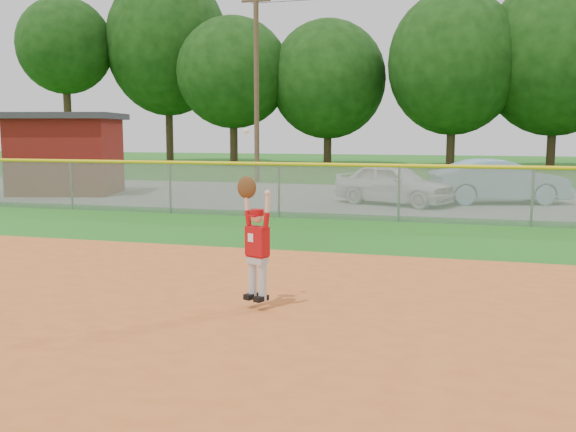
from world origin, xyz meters
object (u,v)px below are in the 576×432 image
object	(u,v)px
car_blue	(499,181)
utility_shed	(66,153)
ballplayer	(256,239)
car_white_a	(394,184)

from	to	relation	value
car_blue	utility_shed	world-z (taller)	utility_shed
car_blue	ballplayer	size ratio (longest dim) A/B	1.94
car_white_a	ballplayer	xyz separation A→B (m)	(-0.35, -13.03, 0.28)
car_white_a	ballplayer	world-z (taller)	ballplayer
car_white_a	ballplayer	size ratio (longest dim) A/B	1.72
car_blue	utility_shed	xyz separation A→B (m)	(-15.77, -1.04, 0.82)
utility_shed	ballplayer	world-z (taller)	utility_shed
car_white_a	ballplayer	distance (m)	13.04
car_white_a	car_blue	distance (m)	3.56
car_white_a	utility_shed	xyz separation A→B (m)	(-12.45, 0.26, 0.88)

